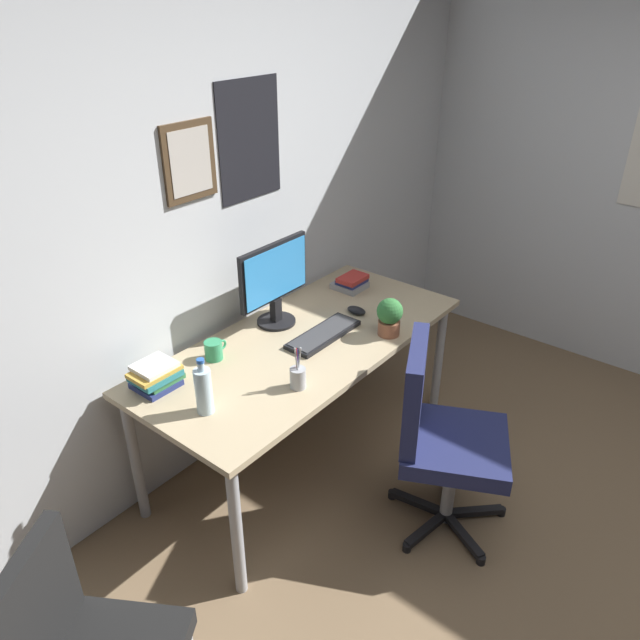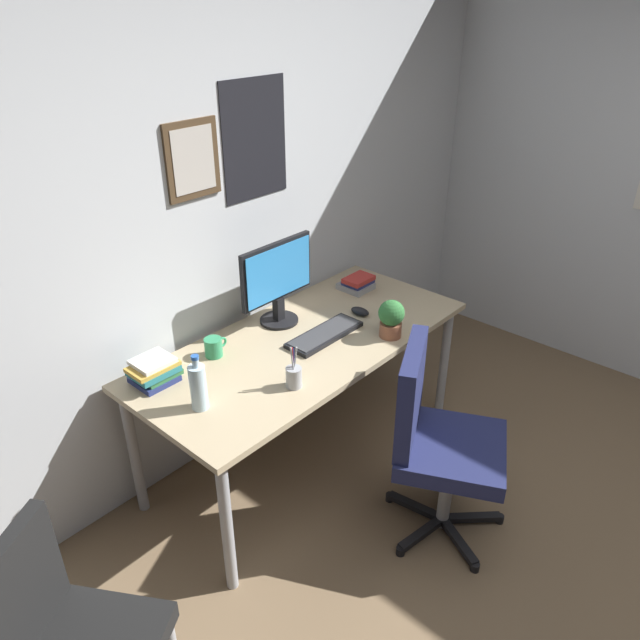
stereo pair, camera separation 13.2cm
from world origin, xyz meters
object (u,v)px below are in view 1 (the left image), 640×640
at_px(book_stack_right, 351,282).
at_px(pen_cup, 298,377).
at_px(keyboard, 323,334).
at_px(office_chair, 439,431).
at_px(coffee_mug_near, 214,350).
at_px(monitor, 274,280).
at_px(computer_mouse, 356,310).
at_px(book_stack_left, 156,376).
at_px(water_bottle, 204,390).
at_px(potted_plant, 389,316).

bearing_deg(book_stack_right, pen_cup, -156.63).
distance_m(keyboard, book_stack_right, 0.57).
distance_m(office_chair, coffee_mug_near, 1.09).
xyz_separation_m(monitor, keyboard, (0.04, -0.28, -0.23)).
distance_m(keyboard, computer_mouse, 0.30).
bearing_deg(book_stack_right, book_stack_left, 176.88).
relative_size(monitor, water_bottle, 1.82).
distance_m(water_bottle, potted_plant, 1.03).
relative_size(office_chair, computer_mouse, 8.64).
height_order(coffee_mug_near, book_stack_left, book_stack_left).
relative_size(keyboard, book_stack_left, 2.04).
relative_size(monitor, keyboard, 1.07).
relative_size(pen_cup, book_stack_left, 0.95).
bearing_deg(book_stack_right, office_chair, -122.46).
relative_size(computer_mouse, book_stack_left, 0.52).
height_order(keyboard, pen_cup, pen_cup).
bearing_deg(keyboard, potted_plant, -47.02).
bearing_deg(monitor, book_stack_right, -6.21).
bearing_deg(coffee_mug_near, book_stack_right, -2.84).
height_order(water_bottle, book_stack_right, water_bottle).
bearing_deg(book_stack_left, computer_mouse, -14.27).
xyz_separation_m(office_chair, potted_plant, (0.28, 0.46, 0.31)).
xyz_separation_m(monitor, water_bottle, (-0.74, -0.29, -0.13)).
height_order(monitor, keyboard, monitor).
relative_size(coffee_mug_near, book_stack_left, 0.58).
xyz_separation_m(book_stack_left, book_stack_right, (1.32, -0.07, -0.02)).
height_order(office_chair, pen_cup, office_chair).
height_order(office_chair, book_stack_left, office_chair).
bearing_deg(water_bottle, potted_plant, -13.25).
height_order(computer_mouse, potted_plant, potted_plant).
height_order(keyboard, computer_mouse, computer_mouse).
relative_size(keyboard, water_bottle, 1.70).
height_order(office_chair, keyboard, office_chair).
distance_m(monitor, water_bottle, 0.80).
bearing_deg(water_bottle, book_stack_left, 92.62).
relative_size(computer_mouse, book_stack_right, 0.64).
xyz_separation_m(keyboard, book_stack_left, (-0.79, 0.29, 0.04)).
xyz_separation_m(monitor, coffee_mug_near, (-0.44, -0.01, -0.19)).
bearing_deg(water_bottle, computer_mouse, 0.96).
height_order(office_chair, book_stack_right, office_chair).
relative_size(monitor, book_stack_left, 2.18).
distance_m(monitor, book_stack_right, 0.61).
bearing_deg(office_chair, water_bottle, 135.96).
xyz_separation_m(pen_cup, book_stack_right, (0.94, 0.41, -0.02)).
distance_m(computer_mouse, book_stack_right, 0.31).
height_order(office_chair, coffee_mug_near, office_chair).
bearing_deg(potted_plant, computer_mouse, 72.98).
bearing_deg(pen_cup, coffee_mug_near, 98.57).
bearing_deg(potted_plant, office_chair, -121.10).
bearing_deg(keyboard, computer_mouse, 2.80).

